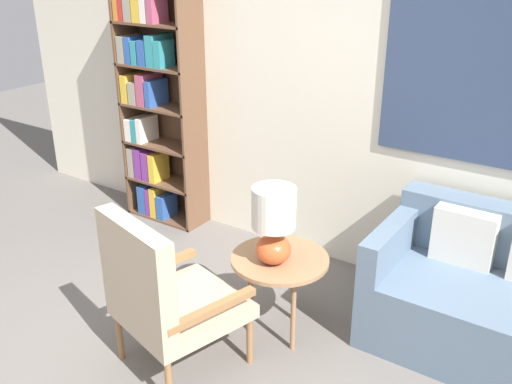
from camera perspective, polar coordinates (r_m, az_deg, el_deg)
The scene contains 5 objects.
wall_back at distance 3.98m, azimuth 8.92°, elevation 10.84°, with size 6.40×0.08×2.70m.
bookshelf at distance 4.81m, azimuth -10.09°, elevation 8.64°, with size 0.70×0.30×1.99m.
armchair at distance 3.10m, azimuth -9.53°, elevation -9.86°, with size 0.73×0.75×0.96m.
side_table at distance 3.37m, azimuth 2.39°, elevation -7.29°, with size 0.58×0.58×0.53m.
table_lamp at distance 3.17m, azimuth 1.79°, elevation -2.98°, with size 0.25×0.25×0.46m.
Camera 1 is at (1.70, -1.49, 2.19)m, focal length 40.00 mm.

